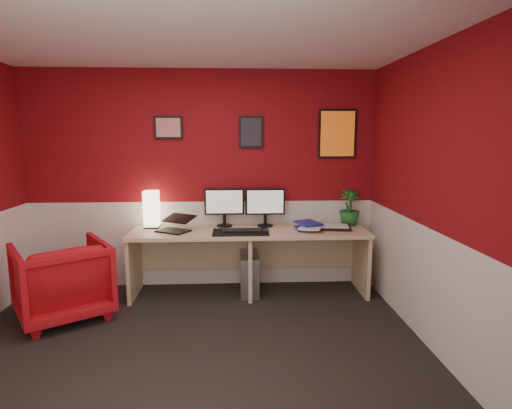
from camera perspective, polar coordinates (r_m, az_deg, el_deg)
name	(u,v)px	position (r m, az deg, el deg)	size (l,w,h in m)	color
ground	(189,360)	(3.62, -9.09, -19.99)	(4.00, 3.50, 0.01)	black
ceiling	(179,29)	(3.24, -10.32, 22.30)	(4.00, 3.50, 0.01)	white
wall_back	(202,180)	(4.93, -7.33, 3.27)	(4.00, 0.01, 2.50)	maroon
wall_front	(124,289)	(1.52, -17.35, -10.89)	(4.00, 0.01, 2.50)	maroon
wall_right	(445,203)	(3.57, 24.16, 0.21)	(0.01, 3.50, 2.50)	maroon
wainscot_back	(203,243)	(5.06, -7.16, -5.22)	(4.00, 0.01, 1.00)	silver
wainscot_right	(438,295)	(3.75, 23.31, -11.18)	(0.01, 3.50, 1.00)	silver
desk	(249,262)	(4.75, -0.91, -7.78)	(2.60, 0.65, 0.73)	tan
shoji_lamp	(152,210)	(4.89, -13.91, -0.76)	(0.16, 0.16, 0.40)	#FFE5B2
laptop	(173,222)	(4.65, -11.17, -2.30)	(0.33, 0.23, 0.22)	black
monitor_left	(224,201)	(4.82, -4.31, 0.42)	(0.45, 0.06, 0.58)	black
monitor_right	(265,201)	(4.81, 1.26, 0.42)	(0.45, 0.06, 0.58)	black
desk_mat	(241,232)	(4.56, -2.11, -3.74)	(0.60, 0.38, 0.01)	black
keyboard	(242,231)	(4.58, -1.92, -3.54)	(0.42, 0.14, 0.02)	black
mouse	(266,231)	(4.52, 1.36, -3.63)	(0.06, 0.10, 0.03)	black
book_bottom	(296,229)	(4.69, 5.43, -3.28)	(0.20, 0.26, 0.02)	#212798
book_middle	(301,226)	(4.70, 6.11, -2.94)	(0.24, 0.32, 0.02)	silver
book_top	(299,224)	(4.69, 5.83, -2.64)	(0.23, 0.30, 0.03)	#212798
zen_tray	(334,228)	(4.80, 10.53, -3.09)	(0.35, 0.25, 0.03)	black
potted_plant	(350,207)	(4.99, 12.52, -0.39)	(0.23, 0.23, 0.42)	#19591E
pc_tower	(249,274)	(4.81, -0.91, -9.34)	(0.20, 0.45, 0.45)	#99999E
armchair	(62,280)	(4.56, -24.73, -9.25)	(0.81, 0.83, 0.76)	#B2080F
art_left	(168,128)	(4.93, -11.75, 10.14)	(0.32, 0.02, 0.26)	red
art_center	(251,132)	(4.87, -0.66, 9.76)	(0.28, 0.02, 0.36)	black
art_right	(337,134)	(5.01, 10.93, 9.35)	(0.44, 0.02, 0.56)	orange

